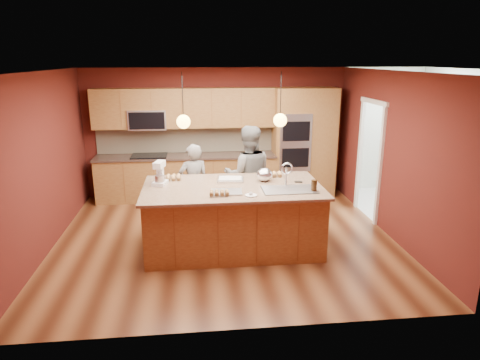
{
  "coord_description": "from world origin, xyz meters",
  "views": [
    {
      "loc": [
        -0.47,
        -6.56,
        2.89
      ],
      "look_at": [
        0.23,
        -0.1,
        1.03
      ],
      "focal_mm": 32.0,
      "sensor_mm": 36.0,
      "label": 1
    }
  ],
  "objects": [
    {
      "name": "ceiling",
      "position": [
        0.0,
        0.0,
        2.7
      ],
      "size": [
        5.5,
        5.5,
        0.0
      ],
      "primitive_type": "plane",
      "rotation": [
        3.14,
        0.0,
        0.0
      ],
      "color": "silver",
      "rests_on": "ground"
    },
    {
      "name": "island",
      "position": [
        0.11,
        -0.35,
        0.51
      ],
      "size": [
        2.72,
        1.52,
        1.38
      ],
      "color": "brown",
      "rests_on": "floor"
    },
    {
      "name": "person_right",
      "position": [
        0.46,
        0.67,
        0.89
      ],
      "size": [
        0.9,
        0.72,
        1.77
      ],
      "primitive_type": "imported",
      "rotation": [
        0.0,
        0.0,
        3.08
      ],
      "color": "gray",
      "rests_on": "floor"
    },
    {
      "name": "cabinet_run",
      "position": [
        -0.68,
        2.25,
        0.98
      ],
      "size": [
        3.74,
        0.64,
        2.3
      ],
      "color": "brown",
      "rests_on": "floor"
    },
    {
      "name": "plate",
      "position": [
        0.31,
        -0.84,
        1.01
      ],
      "size": [
        0.17,
        0.17,
        0.01
      ],
      "primitive_type": "cylinder",
      "color": "white",
      "rests_on": "island"
    },
    {
      "name": "cooling_rack",
      "position": [
        -0.03,
        -0.65,
        1.01
      ],
      "size": [
        0.48,
        0.35,
        0.02
      ],
      "primitive_type": "cube",
      "rotation": [
        0.0,
        0.0,
        -0.06
      ],
      "color": "#AEB0B6",
      "rests_on": "island"
    },
    {
      "name": "laundry_room",
      "position": [
        4.35,
        1.2,
        1.95
      ],
      "size": [
        2.6,
        2.7,
        2.7
      ],
      "color": "beige",
      "rests_on": "ground"
    },
    {
      "name": "phone",
      "position": [
        1.15,
        -0.24,
        1.01
      ],
      "size": [
        0.12,
        0.08,
        0.01
      ],
      "primitive_type": "cube",
      "rotation": [
        0.0,
        0.0,
        -0.14
      ],
      "color": "black",
      "rests_on": "island"
    },
    {
      "name": "doorway_trim",
      "position": [
        2.73,
        0.8,
        1.05
      ],
      "size": [
        0.08,
        1.11,
        2.2
      ],
      "primitive_type": null,
      "color": "white",
      "rests_on": "wall_right"
    },
    {
      "name": "mixing_bowl",
      "position": [
        0.62,
        -0.11,
        1.1
      ],
      "size": [
        0.26,
        0.26,
        0.22
      ],
      "primitive_type": "ellipsoid",
      "color": "silver",
      "rests_on": "island"
    },
    {
      "name": "wall_front",
      "position": [
        0.0,
        -2.5,
        1.35
      ],
      "size": [
        5.5,
        0.0,
        5.5
      ],
      "primitive_type": "plane",
      "rotation": [
        -1.57,
        0.0,
        0.0
      ],
      "color": "#4F1813",
      "rests_on": "ground"
    },
    {
      "name": "pendant_right",
      "position": [
        0.8,
        -0.34,
        2.0
      ],
      "size": [
        0.2,
        0.2,
        0.8
      ],
      "color": "black",
      "rests_on": "ceiling"
    },
    {
      "name": "person_left",
      "position": [
        -0.5,
        0.67,
        0.74
      ],
      "size": [
        0.6,
        0.46,
        1.47
      ],
      "primitive_type": "imported",
      "rotation": [
        0.0,
        0.0,
        3.36
      ],
      "color": "black",
      "rests_on": "floor"
    },
    {
      "name": "dryer",
      "position": [
        4.17,
        1.64,
        0.54
      ],
      "size": [
        0.72,
        0.74,
        1.08
      ],
      "primitive_type": "cube",
      "rotation": [
        0.0,
        0.0,
        -0.08
      ],
      "color": "white",
      "rests_on": "floor"
    },
    {
      "name": "pendant_left",
      "position": [
        -0.62,
        -0.34,
        2.0
      ],
      "size": [
        0.2,
        0.2,
        0.8
      ],
      "color": "black",
      "rests_on": "ceiling"
    },
    {
      "name": "tumbler",
      "position": [
        1.26,
        -0.71,
        1.09
      ],
      "size": [
        0.09,
        0.09,
        0.17
      ],
      "primitive_type": "cylinder",
      "color": "#321F0D",
      "rests_on": "island"
    },
    {
      "name": "wall_back",
      "position": [
        0.0,
        2.5,
        1.35
      ],
      "size": [
        5.5,
        0.0,
        5.5
      ],
      "primitive_type": "plane",
      "rotation": [
        1.57,
        0.0,
        0.0
      ],
      "color": "#4F1813",
      "rests_on": "ground"
    },
    {
      "name": "oven_column",
      "position": [
        1.85,
        2.19,
        1.15
      ],
      "size": [
        1.3,
        0.62,
        2.3
      ],
      "color": "brown",
      "rests_on": "floor"
    },
    {
      "name": "sheet_cake",
      "position": [
        0.08,
        -0.04,
        1.02
      ],
      "size": [
        0.44,
        0.35,
        0.05
      ],
      "rotation": [
        0.0,
        0.0,
        -0.11
      ],
      "color": "silver",
      "rests_on": "island"
    },
    {
      "name": "cupcakes_right",
      "position": [
        0.78,
        0.13,
        1.04
      ],
      "size": [
        0.35,
        0.17,
        0.08
      ],
      "primitive_type": null,
      "color": "tan",
      "rests_on": "island"
    },
    {
      "name": "wall_right",
      "position": [
        2.75,
        0.0,
        1.35
      ],
      "size": [
        0.0,
        5.0,
        5.0
      ],
      "primitive_type": "plane",
      "rotation": [
        1.57,
        0.0,
        -1.57
      ],
      "color": "#4F1813",
      "rests_on": "ground"
    },
    {
      "name": "floor",
      "position": [
        0.0,
        0.0,
        0.0
      ],
      "size": [
        5.5,
        5.5,
        0.0
      ],
      "primitive_type": "plane",
      "color": "#442010",
      "rests_on": "ground"
    },
    {
      "name": "stand_mixer",
      "position": [
        -1.01,
        -0.13,
        1.16
      ],
      "size": [
        0.25,
        0.3,
        0.37
      ],
      "rotation": [
        0.0,
        0.0,
        -0.27
      ],
      "color": "white",
      "rests_on": "island"
    },
    {
      "name": "washer",
      "position": [
        4.22,
        0.9,
        0.49
      ],
      "size": [
        0.72,
        0.73,
        0.98
      ],
      "primitive_type": "cube",
      "rotation": [
        0.0,
        0.0,
        0.19
      ],
      "color": "white",
      "rests_on": "floor"
    },
    {
      "name": "cupcakes_left",
      "position": [
        -0.82,
        0.13,
        1.04
      ],
      "size": [
        0.24,
        0.24,
        0.07
      ],
      "primitive_type": null,
      "color": "tan",
      "rests_on": "island"
    },
    {
      "name": "wall_left",
      "position": [
        -2.75,
        0.0,
        1.35
      ],
      "size": [
        0.0,
        5.0,
        5.0
      ],
      "primitive_type": "plane",
      "rotation": [
        1.57,
        0.0,
        1.57
      ],
      "color": "#4F1813",
      "rests_on": "ground"
    },
    {
      "name": "cupcakes_rack",
      "position": [
        -0.14,
        -0.8,
        1.05
      ],
      "size": [
        0.29,
        0.15,
        0.07
      ],
      "primitive_type": null,
      "color": "tan",
      "rests_on": "island"
    }
  ]
}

